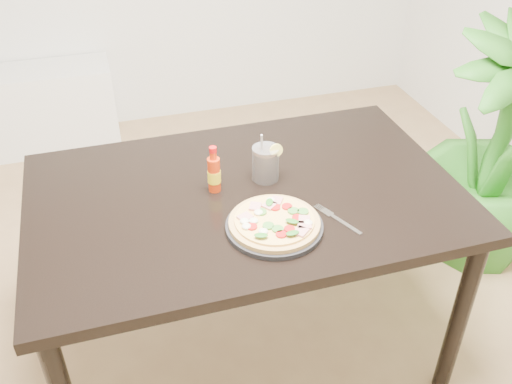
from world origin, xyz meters
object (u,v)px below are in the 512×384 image
object	(u,v)px
dining_table	(246,212)
hot_sauce_bottle	(214,174)
plate	(274,227)
cola_cup	(266,164)
houseplant	(496,150)
pizza	(274,221)
fork	(336,218)

from	to	relation	value
dining_table	hot_sauce_bottle	xyz separation A→B (m)	(-0.09, 0.04, 0.15)
plate	cola_cup	bearing A→B (deg)	77.89
dining_table	houseplant	world-z (taller)	houseplant
cola_cup	houseplant	size ratio (longest dim) A/B	0.16
hot_sauce_bottle	cola_cup	world-z (taller)	cola_cup
houseplant	plate	bearing A→B (deg)	-157.73
hot_sauce_bottle	cola_cup	bearing A→B (deg)	5.89
pizza	hot_sauce_bottle	size ratio (longest dim) A/B	1.68
pizza	houseplant	world-z (taller)	houseplant
dining_table	pizza	size ratio (longest dim) A/B	5.13
cola_cup	houseplant	distance (m)	1.17
pizza	cola_cup	distance (m)	0.28
plate	pizza	distance (m)	0.02
dining_table	pizza	xyz separation A→B (m)	(0.03, -0.21, 0.11)
plate	houseplant	world-z (taller)	houseplant
dining_table	fork	xyz separation A→B (m)	(0.23, -0.22, 0.09)
plate	fork	bearing A→B (deg)	-3.22
pizza	houseplant	size ratio (longest dim) A/B	0.25
dining_table	pizza	world-z (taller)	pizza
plate	hot_sauce_bottle	world-z (taller)	hot_sauce_bottle
cola_cup	hot_sauce_bottle	bearing A→B (deg)	-174.11
dining_table	cola_cup	bearing A→B (deg)	33.86
dining_table	fork	world-z (taller)	fork
plate	fork	size ratio (longest dim) A/B	1.63
plate	pizza	bearing A→B (deg)	-49.77
fork	pizza	bearing A→B (deg)	153.45
plate	pizza	world-z (taller)	pizza
dining_table	houseplant	xyz separation A→B (m)	(1.21, 0.27, -0.12)
pizza	hot_sauce_bottle	bearing A→B (deg)	116.16
plate	fork	xyz separation A→B (m)	(0.20, -0.01, -0.01)
plate	pizza	xyz separation A→B (m)	(0.00, -0.00, 0.02)
houseplant	pizza	bearing A→B (deg)	-157.73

